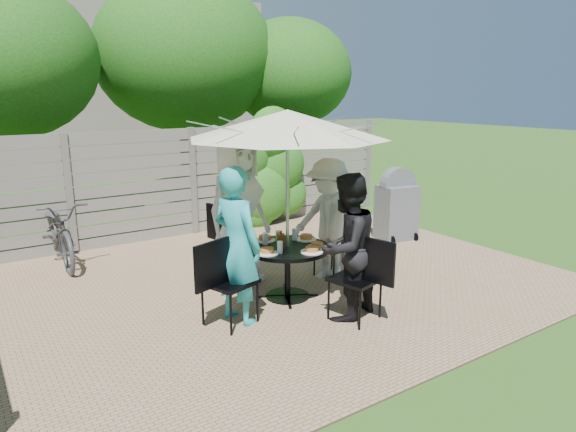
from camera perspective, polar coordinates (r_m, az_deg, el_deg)
backyard_envelope at (r=15.81m, az=-21.39°, el=13.43°), size 60.00×60.00×5.00m
patio_table at (r=6.13m, az=-0.06°, el=-5.16°), size 1.24×1.24×0.65m
umbrella at (r=5.81m, az=-0.06°, el=10.14°), size 2.87×2.87×2.24m
chair_back at (r=6.81m, az=-6.32°, el=-4.71°), size 0.58×0.75×0.98m
person_back at (r=6.53m, az=-5.65°, el=0.65°), size 1.08×0.86×1.94m
chair_left at (r=5.53m, az=-6.58°, el=-9.17°), size 0.76×0.60×0.99m
person_left at (r=5.43m, az=-5.70°, el=-3.33°), size 0.57×0.71×1.71m
chair_front at (r=5.66m, az=7.56°, el=-8.73°), size 0.57×0.74×0.97m
person_front at (r=5.55m, az=6.54°, el=-3.48°), size 0.92×0.81×1.61m
chair_right at (r=6.92m, az=5.10°, el=-4.72°), size 0.64×0.47×0.85m
person_right at (r=6.66m, az=4.53°, el=-0.49°), size 0.87×1.17×1.62m
plate_back at (r=6.29m, az=-2.58°, el=-2.55°), size 0.26×0.26×0.06m
plate_left at (r=5.80m, az=-2.34°, el=-3.96°), size 0.26×0.26×0.06m
plate_front at (r=5.85m, az=2.66°, el=-3.82°), size 0.26×0.26×0.06m
plate_right at (r=6.33m, az=2.04°, el=-2.44°), size 0.26×0.26×0.06m
plate_extra at (r=6.02m, az=3.24°, el=-3.31°), size 0.24×0.24×0.06m
glass_back at (r=6.14m, az=-2.55°, el=-2.53°), size 0.07×0.07×0.14m
glass_left at (r=5.79m, az=-0.91°, el=-3.50°), size 0.07×0.07×0.14m
glass_right at (r=6.31m, az=0.73°, el=-2.07°), size 0.07×0.07×0.14m
syrup_jug at (r=6.03m, az=-0.79°, el=-2.70°), size 0.09×0.09×0.16m
coffee_cup at (r=6.26m, az=-1.01°, el=-2.28°), size 0.08×0.08×0.12m
bicycle at (r=8.06m, az=-24.08°, el=-1.58°), size 0.64×1.83×0.96m
bbq_grill at (r=8.72m, az=11.98°, el=0.97°), size 0.67×0.55×1.23m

